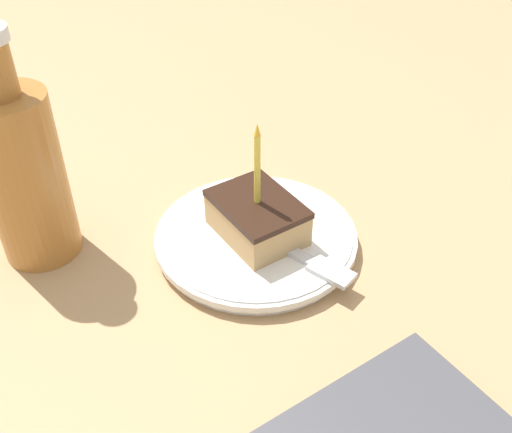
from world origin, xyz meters
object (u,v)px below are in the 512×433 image
object	(u,v)px
cake_slice	(257,217)
bottle	(23,172)
plate	(256,238)
fork	(293,252)

from	to	relation	value
cake_slice	bottle	world-z (taller)	bottle
plate	bottle	bearing A→B (deg)	147.15
cake_slice	fork	xyz separation A→B (m)	(0.01, -0.05, -0.02)
cake_slice	bottle	distance (m)	0.24
bottle	plate	bearing A→B (deg)	-32.85
plate	fork	xyz separation A→B (m)	(0.01, -0.05, 0.01)
plate	bottle	world-z (taller)	bottle
fork	bottle	world-z (taller)	bottle
cake_slice	fork	world-z (taller)	cake_slice
plate	bottle	distance (m)	0.24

